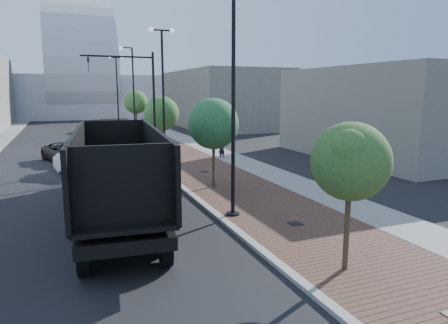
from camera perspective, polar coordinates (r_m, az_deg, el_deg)
name	(u,v)px	position (r m, az deg, el deg)	size (l,w,h in m)	color
sidewalk	(153,137)	(46.15, -10.09, 3.53)	(7.00, 140.00, 0.12)	#4C2D23
concrete_strip	(176,136)	(46.76, -6.85, 3.71)	(2.40, 140.00, 0.13)	slate
curb	(121,138)	(45.57, -14.41, 3.30)	(0.30, 140.00, 0.14)	gray
dump_truck	(116,169)	(19.37, -15.00, -1.02)	(4.13, 14.12, 3.85)	black
white_sedan	(75,164)	(26.97, -20.39, -0.27)	(1.44, 4.12, 1.36)	silver
dark_car_mid	(67,152)	(31.99, -21.42, 1.29)	(2.38, 5.17, 1.44)	black
dark_car_far	(90,127)	(53.31, -18.52, 4.76)	(2.04, 5.02, 1.46)	black
pedestrian	(222,148)	(31.00, -0.35, 1.99)	(0.63, 0.41, 1.71)	black
streetlight_1	(231,113)	(16.19, 0.95, 6.90)	(1.44, 0.56, 9.21)	black
streetlight_2	(163,97)	(27.65, -8.60, 9.13)	(1.72, 0.56, 9.28)	black
streetlight_3	(133,100)	(39.42, -12.81, 8.58)	(1.44, 0.56, 9.21)	black
streetlight_4	(118,94)	(51.30, -14.87, 9.33)	(1.72, 0.56, 9.28)	black
traffic_mast	(142,94)	(30.40, -11.60, 9.43)	(5.09, 0.20, 8.00)	black
tree_0	(351,162)	(11.77, 17.61, 0.04)	(2.28, 2.22, 4.42)	#382619
tree_1	(214,124)	(21.34, -1.41, 5.43)	(2.70, 2.70, 4.87)	#382619
tree_2	(162,114)	(32.83, -8.78, 6.79)	(2.77, 2.77, 4.79)	#382619
tree_3	(136,102)	(44.57, -12.34, 8.29)	(2.52, 2.49, 5.24)	#382619
convention_center	(80,86)	(89.99, -19.71, 10.05)	(50.00, 30.00, 50.00)	#9C9EA5
commercial_block_ne	(223,99)	(59.07, -0.17, 8.94)	(12.00, 22.00, 8.00)	#615E57
commercial_block_e	(386,113)	(34.47, 21.98, 6.50)	(10.00, 16.00, 7.00)	slate
utility_cover_1	(295,223)	(16.11, 10.07, -8.58)	(0.50, 0.50, 0.02)	black
utility_cover_2	(204,171)	(25.78, -2.89, -1.34)	(0.50, 0.50, 0.02)	black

